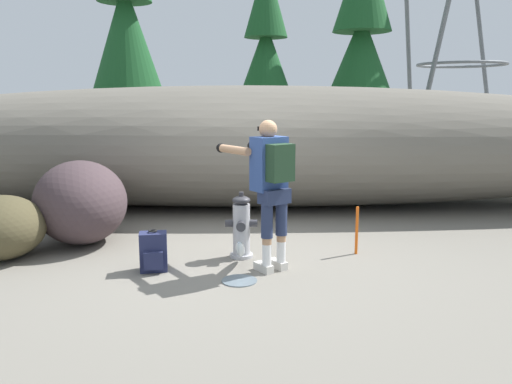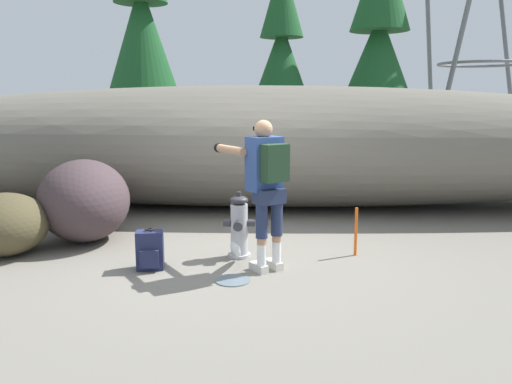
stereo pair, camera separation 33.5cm
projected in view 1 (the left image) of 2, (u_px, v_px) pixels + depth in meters
The scene contains 12 objects.
ground_plane at pixel (244, 260), 6.22m from camera, with size 56.00×56.00×0.04m, color slate.
dirt_embankment at pixel (247, 146), 9.19m from camera, with size 17.15×3.20×2.13m, color #666056.
fire_hydrant at pixel (240, 227), 6.21m from camera, with size 0.39×0.33×0.81m.
hydrant_water_jet at pixel (239, 255), 5.69m from camera, with size 0.38×0.91×0.47m.
utility_worker at pixel (269, 177), 5.64m from camera, with size 0.88×1.01×1.68m.
spare_backpack at pixel (153, 252), 5.74m from camera, with size 0.33×0.32×0.47m.
boulder_large at pixel (80, 202), 6.82m from camera, with size 1.56×1.20×1.10m, color #413336.
boulder_small at pixel (69, 207), 7.76m from camera, with size 0.81×0.87×0.56m, color #4A402E.
pine_tree_far_left at pixel (124, 21), 13.42m from camera, with size 2.19×2.19×7.17m.
pine_tree_left at pixel (265, 51), 15.09m from camera, with size 1.96×1.96×5.87m.
pine_tree_center at pixel (360, 48), 15.87m from camera, with size 2.79×2.79×6.80m.
survey_stake at pixel (356, 230), 6.35m from camera, with size 0.04×0.04×0.60m, color #E55914.
Camera 1 is at (0.14, -5.97, 1.91)m, focal length 36.11 mm.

